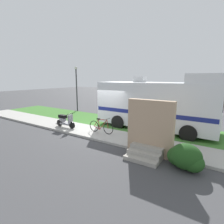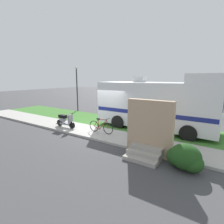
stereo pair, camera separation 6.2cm
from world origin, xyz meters
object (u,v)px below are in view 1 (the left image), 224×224
scooter (65,120)px  bicycle (101,127)px  pickup_truck_near (138,103)px  bottle_green (155,144)px  street_lamp_post (76,84)px  motorhome_rv (157,104)px

scooter → bicycle: bearing=7.1°
scooter → pickup_truck_near: bearing=78.8°
bicycle → bottle_green: bearing=-4.6°
bicycle → pickup_truck_near: bearing=98.5°
bicycle → street_lamp_post: size_ratio=0.38×
motorhome_rv → bicycle: bearing=-129.9°
motorhome_rv → bicycle: motorhome_rv is taller
motorhome_rv → bicycle: size_ratio=4.40×
pickup_truck_near → scooter: bearing=-101.2°
pickup_truck_near → street_lamp_post: street_lamp_post is taller
bicycle → street_lamp_post: bearing=143.9°
motorhome_rv → bicycle: (-2.33, -2.78, -1.18)m
scooter → street_lamp_post: bearing=127.1°
bottle_green → pickup_truck_near: bearing=119.8°
motorhome_rv → scooter: bearing=-148.2°
motorhome_rv → pickup_truck_near: motorhome_rv is taller
motorhome_rv → pickup_truck_near: (-3.45, 4.77, -0.75)m
bottle_green → street_lamp_post: size_ratio=0.05×
bottle_green → street_lamp_post: (-9.93, 5.06, 2.44)m
scooter → pickup_truck_near: 8.05m
pickup_truck_near → bottle_green: bearing=-60.2°
bicycle → pickup_truck_near: (-1.12, 7.55, 0.43)m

